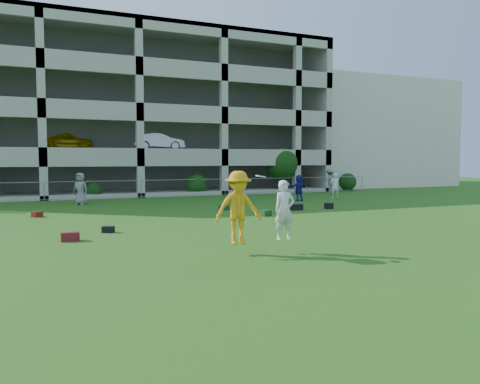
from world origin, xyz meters
name	(u,v)px	position (x,y,z in m)	size (l,w,h in m)	color
ground	(267,246)	(0.00, 0.00, 0.00)	(100.00, 100.00, 0.00)	#235114
stucco_building	(348,136)	(23.00, 28.00, 5.00)	(16.00, 14.00, 10.00)	beige
bystander_c	(80,189)	(-4.11, 15.48, 0.90)	(0.88, 0.57, 1.81)	gray
bystander_d	(299,188)	(8.45, 12.74, 0.81)	(1.50, 0.48, 1.62)	navy
bystander_e	(335,186)	(11.76, 13.74, 0.82)	(0.60, 0.39, 1.64)	silver
bystander_f	(330,181)	(13.90, 17.52, 0.94)	(1.21, 0.70, 1.88)	slate
bag_red_a	(70,237)	(-5.31, 3.18, 0.14)	(0.55, 0.30, 0.28)	#50180D
bag_black_b	(108,229)	(-3.98, 4.49, 0.11)	(0.40, 0.25, 0.22)	black
bag_green_c	(265,213)	(3.19, 6.65, 0.13)	(0.50, 0.35, 0.26)	black
crate_d	(329,206)	(7.56, 8.13, 0.15)	(0.35, 0.35, 0.30)	black
bag_black_e	(297,207)	(5.70, 8.21, 0.15)	(0.60, 0.30, 0.30)	black
bag_red_f	(37,214)	(-6.33, 10.29, 0.12)	(0.45, 0.28, 0.24)	#5C190F
bag_green_g	(224,208)	(2.33, 9.63, 0.12)	(0.50, 0.30, 0.25)	#15391B
frisbee_contest	(246,208)	(-1.04, -0.85, 1.26)	(2.24, 0.85, 1.96)	orange
parking_garage	(120,118)	(0.00, 27.70, 6.01)	(30.00, 14.00, 12.00)	#9E998C
fence	(141,189)	(0.00, 19.00, 0.61)	(36.06, 0.06, 1.20)	gray
shrub_row	(203,174)	(4.59, 19.70, 1.51)	(34.38, 2.52, 3.50)	#163D11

